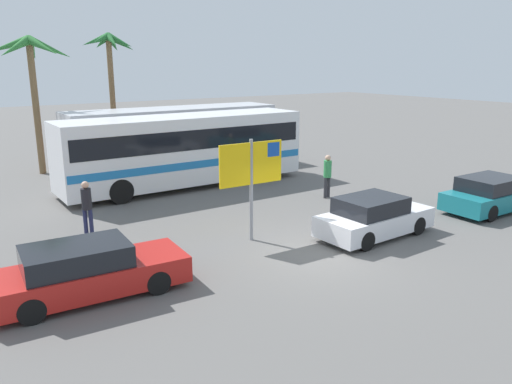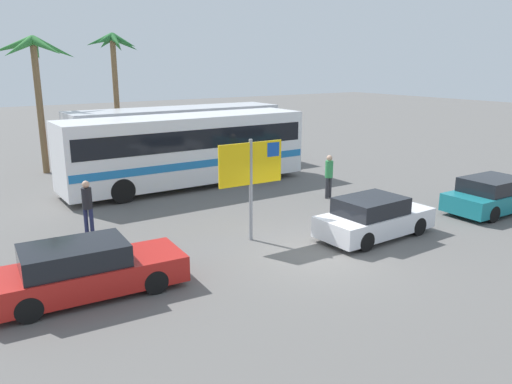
{
  "view_description": "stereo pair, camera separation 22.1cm",
  "coord_description": "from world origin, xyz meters",
  "px_view_note": "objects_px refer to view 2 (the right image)",
  "views": [
    {
      "loc": [
        -9.31,
        -10.32,
        5.43
      ],
      "look_at": [
        -0.29,
        2.9,
        1.3
      ],
      "focal_mm": 35.28,
      "sensor_mm": 36.0,
      "label": 1
    },
    {
      "loc": [
        -9.13,
        -10.45,
        5.43
      ],
      "look_at": [
        -0.29,
        2.9,
        1.3
      ],
      "focal_mm": 35.28,
      "sensor_mm": 36.0,
      "label": 2
    }
  ],
  "objects_px": {
    "car_red": "(84,271)",
    "car_teal": "(494,195)",
    "car_white": "(374,218)",
    "pedestrian_by_bus": "(329,173)",
    "bus_rear_coach": "(178,135)",
    "ferry_sign": "(252,167)",
    "bus_front_coach": "(186,147)",
    "pedestrian_crossing_lot": "(87,203)"
  },
  "relations": [
    {
      "from": "car_white",
      "to": "pedestrian_by_bus",
      "type": "relative_size",
      "value": 2.24
    },
    {
      "from": "pedestrian_crossing_lot",
      "to": "bus_front_coach",
      "type": "bearing_deg",
      "value": 159.12
    },
    {
      "from": "car_red",
      "to": "car_white",
      "type": "bearing_deg",
      "value": -1.78
    },
    {
      "from": "ferry_sign",
      "to": "pedestrian_crossing_lot",
      "type": "relative_size",
      "value": 1.79
    },
    {
      "from": "bus_rear_coach",
      "to": "pedestrian_by_bus",
      "type": "distance_m",
      "value": 9.3
    },
    {
      "from": "car_white",
      "to": "pedestrian_by_bus",
      "type": "distance_m",
      "value": 4.84
    },
    {
      "from": "bus_front_coach",
      "to": "ferry_sign",
      "type": "distance_m",
      "value": 7.73
    },
    {
      "from": "ferry_sign",
      "to": "car_red",
      "type": "distance_m",
      "value": 5.83
    },
    {
      "from": "car_teal",
      "to": "pedestrian_crossing_lot",
      "type": "relative_size",
      "value": 2.35
    },
    {
      "from": "bus_front_coach",
      "to": "bus_rear_coach",
      "type": "xyz_separation_m",
      "value": [
        1.34,
        3.8,
        0.0
      ]
    },
    {
      "from": "ferry_sign",
      "to": "car_teal",
      "type": "bearing_deg",
      "value": -13.02
    },
    {
      "from": "car_teal",
      "to": "pedestrian_by_bus",
      "type": "bearing_deg",
      "value": 129.19
    },
    {
      "from": "bus_front_coach",
      "to": "pedestrian_crossing_lot",
      "type": "relative_size",
      "value": 6.16
    },
    {
      "from": "pedestrian_crossing_lot",
      "to": "car_white",
      "type": "bearing_deg",
      "value": 86.96
    },
    {
      "from": "bus_front_coach",
      "to": "pedestrian_by_bus",
      "type": "relative_size",
      "value": 6.13
    },
    {
      "from": "bus_front_coach",
      "to": "ferry_sign",
      "type": "bearing_deg",
      "value": -100.74
    },
    {
      "from": "bus_front_coach",
      "to": "car_red",
      "type": "xyz_separation_m",
      "value": [
        -6.91,
        -8.67,
        -1.15
      ]
    },
    {
      "from": "bus_rear_coach",
      "to": "pedestrian_by_bus",
      "type": "xyz_separation_m",
      "value": [
        2.59,
        -8.9,
        -0.72
      ]
    },
    {
      "from": "bus_front_coach",
      "to": "bus_rear_coach",
      "type": "bearing_deg",
      "value": 70.64
    },
    {
      "from": "bus_rear_coach",
      "to": "pedestrian_crossing_lot",
      "type": "height_order",
      "value": "bus_rear_coach"
    },
    {
      "from": "bus_rear_coach",
      "to": "ferry_sign",
      "type": "bearing_deg",
      "value": -103.69
    },
    {
      "from": "pedestrian_by_bus",
      "to": "bus_rear_coach",
      "type": "bearing_deg",
      "value": 13.13
    },
    {
      "from": "car_red",
      "to": "car_teal",
      "type": "relative_size",
      "value": 1.11
    },
    {
      "from": "bus_front_coach",
      "to": "car_red",
      "type": "relative_size",
      "value": 2.36
    },
    {
      "from": "car_red",
      "to": "ferry_sign",
      "type": "bearing_deg",
      "value": 14.81
    },
    {
      "from": "pedestrian_crossing_lot",
      "to": "pedestrian_by_bus",
      "type": "bearing_deg",
      "value": 116.73
    },
    {
      "from": "bus_front_coach",
      "to": "pedestrian_by_bus",
      "type": "xyz_separation_m",
      "value": [
        3.93,
        -5.1,
        -0.72
      ]
    },
    {
      "from": "bus_front_coach",
      "to": "ferry_sign",
      "type": "relative_size",
      "value": 3.44
    },
    {
      "from": "ferry_sign",
      "to": "car_teal",
      "type": "relative_size",
      "value": 0.76
    },
    {
      "from": "car_teal",
      "to": "ferry_sign",
      "type": "bearing_deg",
      "value": 166.39
    },
    {
      "from": "ferry_sign",
      "to": "car_red",
      "type": "bearing_deg",
      "value": -167.12
    },
    {
      "from": "bus_front_coach",
      "to": "car_red",
      "type": "distance_m",
      "value": 11.15
    },
    {
      "from": "bus_rear_coach",
      "to": "pedestrian_by_bus",
      "type": "bearing_deg",
      "value": -73.77
    },
    {
      "from": "pedestrian_by_bus",
      "to": "pedestrian_crossing_lot",
      "type": "bearing_deg",
      "value": 81.54
    },
    {
      "from": "pedestrian_crossing_lot",
      "to": "bus_rear_coach",
      "type": "bearing_deg",
      "value": 171.29
    },
    {
      "from": "car_red",
      "to": "car_white",
      "type": "height_order",
      "value": "same"
    },
    {
      "from": "bus_front_coach",
      "to": "car_teal",
      "type": "bearing_deg",
      "value": -52.13
    },
    {
      "from": "ferry_sign",
      "to": "car_red",
      "type": "relative_size",
      "value": 0.69
    },
    {
      "from": "car_teal",
      "to": "pedestrian_crossing_lot",
      "type": "xyz_separation_m",
      "value": [
        -13.34,
        5.78,
        0.42
      ]
    },
    {
      "from": "car_teal",
      "to": "bus_rear_coach",
      "type": "bearing_deg",
      "value": 116.04
    },
    {
      "from": "bus_front_coach",
      "to": "pedestrian_by_bus",
      "type": "height_order",
      "value": "bus_front_coach"
    },
    {
      "from": "ferry_sign",
      "to": "pedestrian_by_bus",
      "type": "relative_size",
      "value": 1.78
    }
  ]
}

